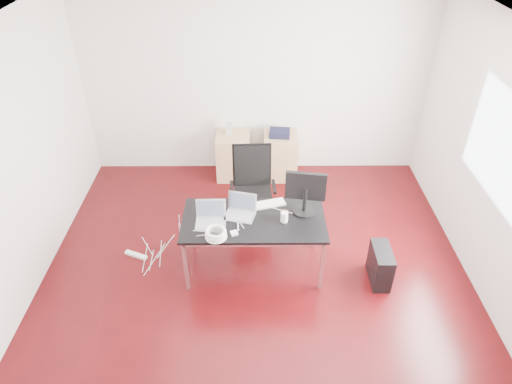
{
  "coord_description": "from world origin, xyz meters",
  "views": [
    {
      "loc": [
        -0.02,
        -3.79,
        3.9
      ],
      "look_at": [
        0.0,
        0.55,
        0.85
      ],
      "focal_mm": 32.0,
      "sensor_mm": 36.0,
      "label": 1
    }
  ],
  "objects_px": {
    "filing_cabinet_left": "(233,156)",
    "pc_tower": "(380,265)",
    "office_chair": "(253,184)",
    "filing_cabinet_right": "(280,156)",
    "desk": "(254,223)"
  },
  "relations": [
    {
      "from": "pc_tower",
      "to": "desk",
      "type": "bearing_deg",
      "value": 172.51
    },
    {
      "from": "desk",
      "to": "pc_tower",
      "type": "relative_size",
      "value": 3.56
    },
    {
      "from": "filing_cabinet_right",
      "to": "desk",
      "type": "bearing_deg",
      "value": -101.26
    },
    {
      "from": "office_chair",
      "to": "filing_cabinet_left",
      "type": "xyz_separation_m",
      "value": [
        -0.3,
        1.16,
        -0.26
      ]
    },
    {
      "from": "desk",
      "to": "office_chair",
      "type": "xyz_separation_m",
      "value": [
        -0.01,
        0.88,
        -0.07
      ]
    },
    {
      "from": "filing_cabinet_right",
      "to": "office_chair",
      "type": "bearing_deg",
      "value": -109.92
    },
    {
      "from": "filing_cabinet_left",
      "to": "pc_tower",
      "type": "distance_m",
      "value": 2.86
    },
    {
      "from": "filing_cabinet_left",
      "to": "pc_tower",
      "type": "relative_size",
      "value": 1.56
    },
    {
      "from": "filing_cabinet_left",
      "to": "office_chair",
      "type": "bearing_deg",
      "value": -75.7
    },
    {
      "from": "desk",
      "to": "filing_cabinet_right",
      "type": "relative_size",
      "value": 2.29
    },
    {
      "from": "filing_cabinet_left",
      "to": "filing_cabinet_right",
      "type": "bearing_deg",
      "value": 0.0
    },
    {
      "from": "desk",
      "to": "pc_tower",
      "type": "xyz_separation_m",
      "value": [
        1.45,
        -0.21,
        -0.46
      ]
    },
    {
      "from": "office_chair",
      "to": "filing_cabinet_right",
      "type": "xyz_separation_m",
      "value": [
        0.42,
        1.16,
        -0.26
      ]
    },
    {
      "from": "desk",
      "to": "filing_cabinet_right",
      "type": "distance_m",
      "value": 2.1
    },
    {
      "from": "office_chair",
      "to": "desk",
      "type": "bearing_deg",
      "value": -91.72
    }
  ]
}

